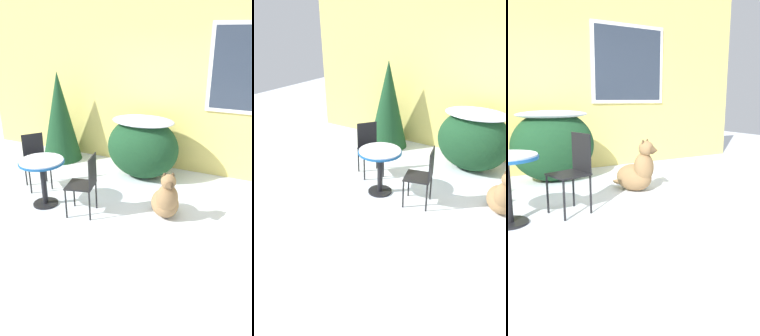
% 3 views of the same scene
% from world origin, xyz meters
% --- Properties ---
extents(ground_plane, '(16.00, 16.00, 0.00)m').
position_xyz_m(ground_plane, '(0.00, 0.00, 0.00)').
color(ground_plane, silver).
extents(shrub_left, '(1.27, 0.89, 1.08)m').
position_xyz_m(shrub_left, '(-0.13, 1.56, 0.58)').
color(shrub_left, '#194223').
rests_on(shrub_left, ground_plane).
extents(evergreen_bush, '(0.78, 0.78, 1.73)m').
position_xyz_m(evergreen_bush, '(-1.95, 1.71, 0.86)').
color(evergreen_bush, '#194223').
rests_on(evergreen_bush, ground_plane).
extents(patio_table, '(0.65, 0.65, 0.71)m').
position_xyz_m(patio_table, '(-1.06, 0.00, 0.56)').
color(patio_table, black).
rests_on(patio_table, ground_plane).
extents(patio_chair_near_table, '(0.52, 0.52, 0.88)m').
position_xyz_m(patio_chair_near_table, '(-1.57, 0.47, 0.49)').
color(patio_chair_near_table, black).
rests_on(patio_chair_near_table, ground_plane).
extents(patio_chair_far_side, '(0.45, 0.45, 0.88)m').
position_xyz_m(patio_chair_far_side, '(-0.35, 0.03, 0.49)').
color(patio_chair_far_side, black).
rests_on(patio_chair_far_side, ground_plane).
extents(dog, '(0.58, 0.69, 0.72)m').
position_xyz_m(dog, '(0.69, 0.42, 0.26)').
color(dog, '#937047').
rests_on(dog, ground_plane).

